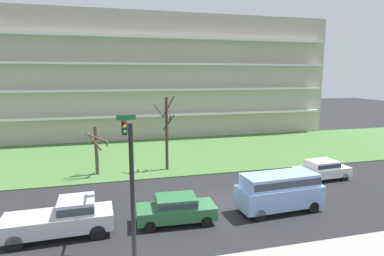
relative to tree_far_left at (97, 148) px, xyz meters
name	(u,v)px	position (x,y,z in m)	size (l,w,h in m)	color
ground	(222,203)	(7.95, -8.21, -2.29)	(160.00, 160.00, 0.00)	#232326
grass_lawn_strip	(177,153)	(7.95, 5.79, -2.25)	(80.00, 16.00, 0.08)	#477238
apartment_building	(156,77)	(7.95, 20.57, 5.73)	(46.59, 14.51, 16.03)	#B2A899
tree_far_left	(97,148)	(0.00, 0.00, 0.00)	(1.82, 1.78, 4.12)	brown
tree_left	(167,131)	(5.85, 0.06, 1.22)	(1.82, 1.81, 6.49)	#423023
sedan_white_near_left	(322,169)	(17.29, -5.71, -1.42)	(4.50, 2.06, 1.57)	white
van_blue_center_left	(279,189)	(10.95, -10.21, -0.90)	(5.31, 2.30, 2.36)	#8CB2E0
pickup_silver_center_right	(64,217)	(-1.40, -10.20, -1.28)	(5.47, 2.18, 1.95)	#B7BABF
sedan_green_near_right	(176,208)	(4.51, -10.21, -1.42)	(4.48, 2.02, 1.57)	#2D6B3D
traffic_signal_mast	(129,163)	(1.83, -12.98, 2.14)	(0.90, 5.47, 6.47)	black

